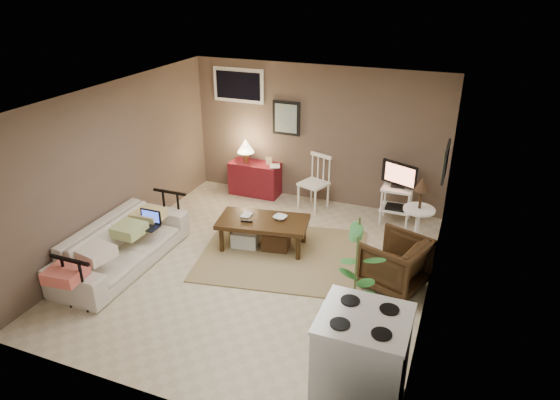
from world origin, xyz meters
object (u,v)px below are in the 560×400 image
at_px(potted_plant, 355,276).
at_px(stove, 361,362).
at_px(sofa, 121,238).
at_px(spindle_chair, 314,184).
at_px(armchair, 395,260).
at_px(side_table, 419,207).
at_px(red_console, 254,175).
at_px(coffee_table, 263,231).
at_px(tv_stand, 397,192).

relative_size(potted_plant, stove, 1.48).
height_order(sofa, spindle_chair, spindle_chair).
height_order(spindle_chair, armchair, spindle_chair).
xyz_separation_m(spindle_chair, armchair, (1.71, -1.90, -0.06)).
height_order(side_table, stove, side_table).
bearing_deg(spindle_chair, sofa, -124.36).
relative_size(sofa, armchair, 2.84).
bearing_deg(sofa, spindle_chair, -34.36).
bearing_deg(potted_plant, side_table, 79.72).
relative_size(red_console, stove, 1.00).
distance_m(coffee_table, spindle_chair, 1.66).
distance_m(tv_stand, side_table, 1.01).
relative_size(coffee_table, stove, 1.34).
bearing_deg(tv_stand, stove, -85.17).
bearing_deg(spindle_chair, armchair, -48.02).
bearing_deg(spindle_chair, stove, -66.45).
height_order(red_console, spindle_chair, red_console).
xyz_separation_m(red_console, armchair, (2.91, -2.04, 0.02)).
bearing_deg(sofa, stove, -108.92).
height_order(spindle_chair, side_table, side_table).
relative_size(coffee_table, tv_stand, 1.36).
xyz_separation_m(sofa, potted_plant, (3.36, -0.35, 0.41)).
xyz_separation_m(tv_stand, armchair, (0.29, -1.85, -0.17)).
height_order(coffee_table, sofa, sofa).
xyz_separation_m(armchair, stove, (0.05, -2.13, 0.14)).
distance_m(sofa, stove, 3.86).
xyz_separation_m(coffee_table, stove, (2.02, -2.40, 0.24)).
xyz_separation_m(sofa, armchair, (3.61, 0.88, -0.04)).
xyz_separation_m(coffee_table, tv_stand, (1.69, 1.57, 0.27)).
height_order(coffee_table, armchair, armchair).
bearing_deg(coffee_table, tv_stand, 42.98).
relative_size(coffee_table, sofa, 0.65).
relative_size(red_console, armchair, 1.39).
bearing_deg(red_console, potted_plant, -50.83).
distance_m(red_console, side_table, 3.27).
height_order(coffee_table, side_table, side_table).
height_order(sofa, side_table, side_table).
height_order(sofa, armchair, sofa).
distance_m(sofa, red_console, 3.00).
distance_m(sofa, side_table, 4.19).
height_order(tv_stand, armchair, tv_stand).
xyz_separation_m(armchair, potted_plant, (-0.25, -1.22, 0.45)).
xyz_separation_m(coffee_table, red_console, (-0.93, 1.77, 0.09)).
relative_size(sofa, tv_stand, 2.09).
bearing_deg(coffee_table, side_table, 17.96).
relative_size(sofa, red_console, 2.05).
height_order(armchair, stove, stove).
bearing_deg(sofa, side_table, -63.93).
relative_size(coffee_table, armchair, 1.85).
xyz_separation_m(coffee_table, sofa, (-1.63, -1.15, 0.15)).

